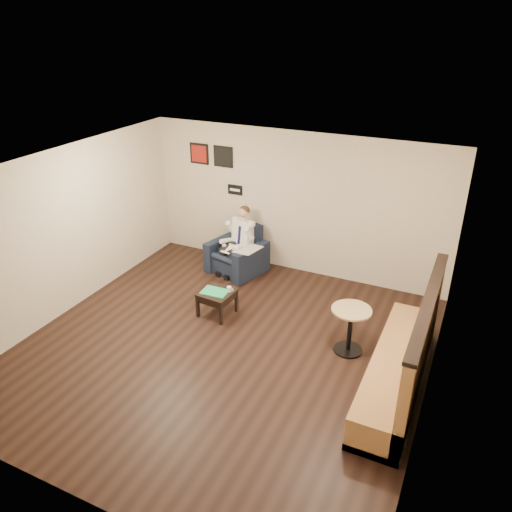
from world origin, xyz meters
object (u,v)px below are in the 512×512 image
at_px(seated_man, 232,244).
at_px(banquette, 401,343).
at_px(armchair, 237,250).
at_px(green_folder, 215,292).
at_px(cafe_table, 350,330).
at_px(side_table, 217,303).
at_px(smartphone, 224,288).
at_px(coffee_mug, 229,289).

bearing_deg(seated_man, banquette, -14.88).
bearing_deg(armchair, banquette, -16.47).
bearing_deg(armchair, green_folder, -61.26).
relative_size(green_folder, cafe_table, 0.59).
xyz_separation_m(side_table, cafe_table, (2.33, -0.05, 0.15)).
distance_m(seated_man, banquette, 4.15).
distance_m(armchair, green_folder, 1.65).
distance_m(armchair, banquette, 4.19).
xyz_separation_m(armchair, seated_man, (-0.03, -0.12, 0.17)).
bearing_deg(banquette, cafe_table, 147.69).
bearing_deg(armchair, smartphone, -56.27).
xyz_separation_m(side_table, green_folder, (-0.03, -0.02, 0.23)).
xyz_separation_m(side_table, smartphone, (0.06, 0.15, 0.22)).
relative_size(side_table, coffee_mug, 5.79).
bearing_deg(cafe_table, side_table, 178.70).
bearing_deg(green_folder, banquette, -9.84).
bearing_deg(banquette, side_table, 169.77).
bearing_deg(green_folder, side_table, 28.55).
bearing_deg(seated_man, armchair, 90.00).
xyz_separation_m(banquette, cafe_table, (-0.81, 0.52, -0.36)).
height_order(seated_man, banquette, banquette).
height_order(green_folder, banquette, banquette).
height_order(smartphone, banquette, banquette).
bearing_deg(coffee_mug, banquette, -12.73).
height_order(armchair, smartphone, armchair).
distance_m(seated_man, green_folder, 1.56).
bearing_deg(cafe_table, banquette, -32.31).
relative_size(coffee_mug, banquette, 0.03).
xyz_separation_m(smartphone, cafe_table, (2.27, -0.20, -0.07)).
xyz_separation_m(seated_man, coffee_mug, (0.65, -1.37, -0.15)).
height_order(side_table, coffee_mug, coffee_mug).
xyz_separation_m(green_folder, banquette, (3.18, -0.55, 0.28)).
height_order(armchair, coffee_mug, armchair).
bearing_deg(coffee_mug, seated_man, 115.48).
relative_size(armchair, green_folder, 2.17).
bearing_deg(smartphone, seated_man, 127.02).
bearing_deg(cafe_table, green_folder, 179.12).
distance_m(green_folder, banquette, 3.24).
bearing_deg(cafe_table, smartphone, 174.86).
relative_size(seated_man, cafe_table, 1.69).
bearing_deg(green_folder, smartphone, 60.90).
height_order(smartphone, cafe_table, cafe_table).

